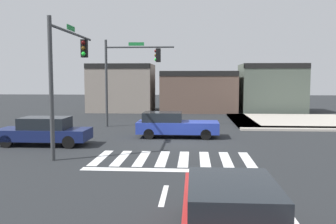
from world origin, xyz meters
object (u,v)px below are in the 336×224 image
(car_navy, at_px, (44,131))
(car_blue, at_px, (174,125))
(traffic_signal_northwest, at_px, (129,68))
(traffic_signal_southwest, at_px, (68,62))
(car_red, at_px, (230,213))

(car_navy, bearing_deg, car_blue, -154.72)
(car_navy, bearing_deg, traffic_signal_northwest, -111.94)
(traffic_signal_northwest, relative_size, traffic_signal_southwest, 1.03)
(traffic_signal_northwest, height_order, car_blue, traffic_signal_northwest)
(traffic_signal_northwest, xyz_separation_m, car_blue, (3.47, -4.57, -3.48))
(car_navy, distance_m, car_blue, 7.25)
(traffic_signal_northwest, bearing_deg, traffic_signal_southwest, -98.06)
(car_red, bearing_deg, car_blue, 7.38)
(traffic_signal_southwest, bearing_deg, car_blue, -46.86)
(traffic_signal_southwest, distance_m, car_blue, 7.38)
(traffic_signal_northwest, relative_size, car_navy, 1.32)
(car_red, bearing_deg, traffic_signal_southwest, 33.78)
(car_navy, height_order, car_red, car_red)
(car_red, height_order, car_blue, car_red)
(traffic_signal_northwest, xyz_separation_m, traffic_signal_southwest, (-1.28, -9.02, 0.01))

